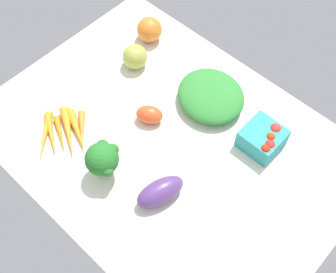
{
  "coord_description": "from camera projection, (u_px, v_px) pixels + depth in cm",
  "views": [
    {
      "loc": [
        -45.24,
        48.38,
        109.32
      ],
      "look_at": [
        0.0,
        0.0,
        4.0
      ],
      "focal_mm": 46.58,
      "sensor_mm": 36.0,
      "label": 1
    }
  ],
  "objects": [
    {
      "name": "leafy_greens_clump",
      "position": [
        211.0,
        96.0,
        1.31
      ],
      "size": [
        26.3,
        25.04,
        6.26
      ],
      "primitive_type": "ellipsoid",
      "rotation": [
        0.0,
        0.0,
        5.97
      ],
      "color": "#2F7F33",
      "rests_on": "tablecloth"
    },
    {
      "name": "broccoli_head",
      "position": [
        103.0,
        159.0,
        1.14
      ],
      "size": [
        9.59,
        9.87,
        12.38
      ],
      "color": "#9FC876",
      "rests_on": "tablecloth"
    },
    {
      "name": "carrot_bunch",
      "position": [
        65.0,
        133.0,
        1.26
      ],
      "size": [
        19.84,
        20.62,
        2.99
      ],
      "color": "orange",
      "rests_on": "tablecloth"
    },
    {
      "name": "berry_basket",
      "position": [
        263.0,
        138.0,
        1.22
      ],
      "size": [
        10.81,
        10.81,
        7.48
      ],
      "color": "teal",
      "rests_on": "tablecloth"
    },
    {
      "name": "roma_tomato",
      "position": [
        149.0,
        115.0,
        1.28
      ],
      "size": [
        9.65,
        8.8,
        5.44
      ],
      "primitive_type": "ellipsoid",
      "rotation": [
        0.0,
        0.0,
        3.69
      ],
      "color": "#E34F27",
      "rests_on": "tablecloth"
    },
    {
      "name": "tablecloth",
      "position": [
        168.0,
        142.0,
        1.27
      ],
      "size": [
        104.0,
        76.0,
        2.0
      ],
      "primitive_type": "cube",
      "color": "silver",
      "rests_on": "ground"
    },
    {
      "name": "eggplant",
      "position": [
        160.0,
        192.0,
        1.14
      ],
      "size": [
        10.12,
        14.87,
        6.52
      ],
      "primitive_type": "ellipsoid",
      "rotation": [
        0.0,
        0.0,
        4.42
      ],
      "color": "#553574",
      "rests_on": "tablecloth"
    },
    {
      "name": "heirloom_tomato_green",
      "position": [
        135.0,
        57.0,
        1.38
      ],
      "size": [
        8.03,
        8.03,
        8.03
      ],
      "primitive_type": "sphere",
      "color": "#9DA743",
      "rests_on": "tablecloth"
    },
    {
      "name": "heirloom_tomato_orange",
      "position": [
        149.0,
        30.0,
        1.44
      ],
      "size": [
        8.43,
        8.43,
        8.43
      ],
      "primitive_type": "sphere",
      "color": "orange",
      "rests_on": "tablecloth"
    }
  ]
}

